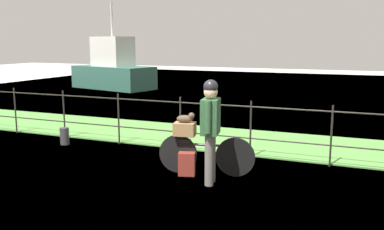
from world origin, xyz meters
The scene contains 11 objects.
ground_plane centered at (0.00, 0.00, 0.00)m, with size 60.00×60.00×0.00m, color beige.
grass_strip centered at (0.00, 3.58, 0.01)m, with size 27.00×2.40×0.03m, color #569342.
harbor_water centered at (0.00, 10.56, 0.00)m, with size 30.00×30.00×0.00m, color #426684.
iron_fence centered at (0.00, 2.28, 0.65)m, with size 18.04×0.04×1.14m.
bicycle_main centered at (1.04, 0.99, 0.35)m, with size 1.65×0.34×0.67m.
wooden_crate centered at (0.69, 0.92, 0.78)m, with size 0.36×0.26×0.22m, color olive.
terrier_dog centered at (0.71, 0.93, 0.97)m, with size 0.32×0.19×0.18m.
cyclist_person centered at (1.29, 0.57, 1.00)m, with size 0.32×0.53×1.68m.
backpack_on_paving centered at (0.77, 0.81, 0.20)m, with size 0.28×0.18×0.40m, color maroon.
mooring_bollard centered at (-2.60, 1.78, 0.19)m, with size 0.20×0.20×0.38m, color #38383D.
moored_boat_near centered at (-7.86, 11.89, 0.90)m, with size 4.46×2.79×4.10m.
Camera 1 is at (3.48, -5.51, 2.26)m, focal length 39.07 mm.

